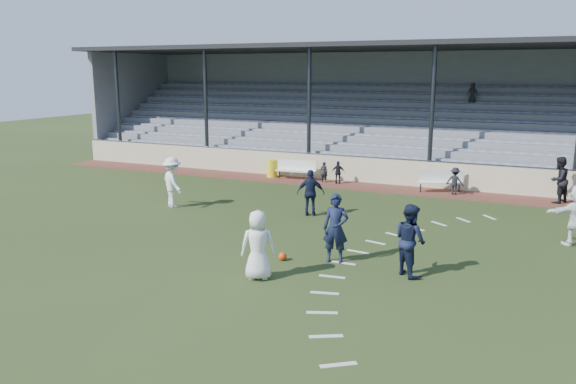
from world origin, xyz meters
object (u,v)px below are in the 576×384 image
Objects in this scene: bench_right at (441,179)px; player_navy_lead at (336,228)px; official at (559,180)px; trash_bin at (272,169)px; football at (283,256)px; player_white_lead at (258,245)px; bench_left at (296,168)px.

bench_right is 10.80m from player_navy_lead.
player_navy_lead is 12.03m from official.
trash_bin is at bearing 155.43° from bench_right.
bench_right is at bearing -0.82° from trash_bin.
bench_right is 4.71m from official.
football is 1.72m from player_navy_lead.
player_white_lead reaches higher than trash_bin.
bench_left is 7.03m from bench_right.
official reaches higher than bench_left.
bench_left is 11.73m from official.
player_navy_lead is at bearing -149.80° from player_white_lead.
player_navy_lead is (1.40, 0.51, 0.86)m from football.
football is at bearing -169.97° from player_navy_lead.
player_white_lead is at bearing -133.81° from player_navy_lead.
bench_right is at bearing 77.40° from football.
football is 13.22m from official.
player_white_lead is (0.02, -1.55, 0.79)m from football.
trash_bin is at bearing 117.28° from football.
official reaches higher than trash_bin.
official is (13.07, -0.32, 0.51)m from trash_bin.
player_white_lead is (4.54, -12.88, 0.32)m from bench_left.
football is (4.51, -11.33, -0.47)m from bench_left.
trash_bin is at bearing 113.65° from player_navy_lead.
player_white_lead is 14.50m from official.
trash_bin is 0.46× the size of official.
bench_right is (7.03, -0.07, 0.00)m from bench_left.
bench_left is 1.03× the size of player_navy_lead.
trash_bin is at bearing 173.48° from bench_left.
football is at bearing -62.72° from trash_bin.
bench_left and bench_right have the same top height.
trash_bin is 13.09m from official.
football is 0.13× the size of player_white_lead.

